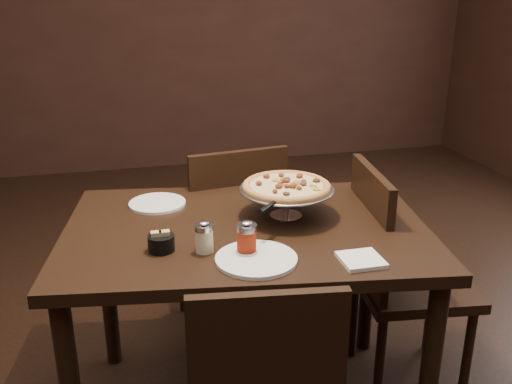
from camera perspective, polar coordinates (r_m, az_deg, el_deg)
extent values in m
cube|color=black|center=(5.34, -10.03, 17.09)|extent=(6.00, 0.02, 2.80)
cube|color=black|center=(2.11, -0.99, -3.95)|extent=(1.44, 1.08, 0.04)
cylinder|color=black|center=(2.13, 16.90, -17.56)|extent=(0.07, 0.07, 0.78)
cylinder|color=black|center=(2.66, -14.63, -9.13)|extent=(0.07, 0.07, 0.78)
cylinder|color=black|center=(2.73, 11.17, -8.12)|extent=(0.07, 0.07, 0.78)
cylinder|color=silver|center=(2.18, 3.00, -2.38)|extent=(0.12, 0.12, 0.01)
cylinder|color=silver|center=(2.16, 3.03, -1.11)|extent=(0.03, 0.03, 0.10)
cylinder|color=silver|center=(2.14, 3.05, 0.15)|extent=(0.09, 0.09, 0.01)
cylinder|color=gray|center=(2.14, 3.06, 0.29)|extent=(0.35, 0.35, 0.01)
torus|color=gray|center=(2.14, 3.06, 0.31)|extent=(0.36, 0.36, 0.01)
cylinder|color=#98582D|center=(2.14, 3.06, 0.49)|extent=(0.32, 0.32, 0.01)
torus|color=#98582D|center=(2.14, 3.06, 0.57)|extent=(0.33, 0.33, 0.03)
cylinder|color=tan|center=(2.14, 3.06, 0.68)|extent=(0.28, 0.28, 0.01)
cylinder|color=beige|center=(1.90, -5.19, -4.88)|extent=(0.06, 0.06, 0.08)
cylinder|color=silver|center=(1.88, -5.24, -3.54)|extent=(0.06, 0.06, 0.02)
ellipsoid|color=silver|center=(1.87, -5.25, -3.10)|extent=(0.03, 0.03, 0.01)
cylinder|color=maroon|center=(1.87, -0.95, -5.05)|extent=(0.06, 0.06, 0.08)
cylinder|color=silver|center=(1.85, -0.96, -3.58)|extent=(0.07, 0.07, 0.02)
ellipsoid|color=silver|center=(1.84, -0.96, -3.10)|extent=(0.04, 0.04, 0.01)
cylinder|color=black|center=(1.93, -9.45, -5.04)|extent=(0.09, 0.09, 0.05)
cube|color=tan|center=(1.92, -9.92, -4.75)|extent=(0.03, 0.03, 0.06)
cube|color=tan|center=(1.92, -9.12, -4.68)|extent=(0.03, 0.03, 0.06)
cube|color=white|center=(1.87, 10.47, -6.69)|extent=(0.13, 0.13, 0.01)
cylinder|color=white|center=(2.33, -9.85, -1.12)|extent=(0.23, 0.23, 0.01)
cylinder|color=white|center=(1.84, 0.02, -6.72)|extent=(0.27, 0.27, 0.01)
cone|color=silver|center=(1.95, 1.19, -1.59)|extent=(0.15, 0.15, 0.00)
cylinder|color=black|center=(1.95, 1.19, -1.51)|extent=(0.09, 0.10, 0.02)
cube|color=black|center=(2.84, -3.05, -4.76)|extent=(0.51, 0.51, 0.04)
cube|color=black|center=(2.55, -1.68, -1.05)|extent=(0.46, 0.09, 0.48)
cylinder|color=black|center=(3.16, -0.85, -6.95)|extent=(0.04, 0.04, 0.45)
cylinder|color=black|center=(3.07, -7.40, -8.05)|extent=(0.04, 0.04, 0.45)
cylinder|color=black|center=(2.86, 1.82, -10.10)|extent=(0.04, 0.04, 0.45)
cylinder|color=black|center=(2.76, -5.43, -11.49)|extent=(0.04, 0.04, 0.45)
cube|color=black|center=(1.60, 1.20, -17.03)|extent=(0.43, 0.09, 0.45)
cube|color=black|center=(2.53, 15.37, -8.87)|extent=(0.51, 0.51, 0.04)
cube|color=black|center=(2.34, 11.25, -3.47)|extent=(0.09, 0.46, 0.48)
cylinder|color=black|center=(2.59, 20.37, -15.17)|extent=(0.04, 0.04, 0.45)
cylinder|color=black|center=(2.86, 17.06, -11.05)|extent=(0.04, 0.04, 0.45)
cylinder|color=black|center=(2.45, 12.26, -16.40)|extent=(0.04, 0.04, 0.45)
cylinder|color=black|center=(2.74, 9.76, -11.87)|extent=(0.04, 0.04, 0.45)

